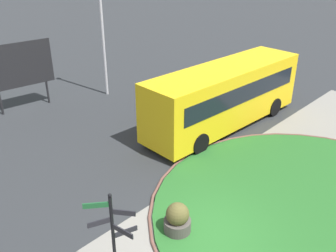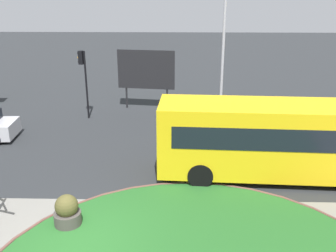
{
  "view_description": "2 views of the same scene",
  "coord_description": "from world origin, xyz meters",
  "px_view_note": "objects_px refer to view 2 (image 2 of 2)",
  "views": [
    {
      "loc": [
        -7.59,
        -5.45,
        8.56
      ],
      "look_at": [
        1.61,
        3.35,
        2.28
      ],
      "focal_mm": 39.87,
      "sensor_mm": 36.0,
      "label": 1
    },
    {
      "loc": [
        2.99,
        -9.79,
        7.39
      ],
      "look_at": [
        2.66,
        3.43,
        2.61
      ],
      "focal_mm": 40.84,
      "sensor_mm": 36.0,
      "label": 2
    }
  ],
  "objects_px": {
    "bus_yellow": "(276,139)",
    "billboard_right": "(146,71)",
    "lamppost_tall": "(223,42)",
    "traffic_light_near": "(83,70)",
    "planter_kerbside": "(67,212)"
  },
  "relations": [
    {
      "from": "traffic_light_near",
      "to": "lamppost_tall",
      "type": "xyz_separation_m",
      "value": [
        8.1,
        0.44,
        1.56
      ]
    },
    {
      "from": "traffic_light_near",
      "to": "planter_kerbside",
      "type": "height_order",
      "value": "traffic_light_near"
    },
    {
      "from": "bus_yellow",
      "to": "billboard_right",
      "type": "distance_m",
      "value": 11.19
    },
    {
      "from": "billboard_right",
      "to": "planter_kerbside",
      "type": "height_order",
      "value": "billboard_right"
    },
    {
      "from": "traffic_light_near",
      "to": "lamppost_tall",
      "type": "relative_size",
      "value": 0.48
    },
    {
      "from": "lamppost_tall",
      "to": "billboard_right",
      "type": "height_order",
      "value": "lamppost_tall"
    },
    {
      "from": "traffic_light_near",
      "to": "planter_kerbside",
      "type": "relative_size",
      "value": 3.53
    },
    {
      "from": "traffic_light_near",
      "to": "planter_kerbside",
      "type": "bearing_deg",
      "value": 113.84
    },
    {
      "from": "traffic_light_near",
      "to": "lamppost_tall",
      "type": "height_order",
      "value": "lamppost_tall"
    },
    {
      "from": "lamppost_tall",
      "to": "bus_yellow",
      "type": "bearing_deg",
      "value": -80.15
    },
    {
      "from": "traffic_light_near",
      "to": "billboard_right",
      "type": "xyz_separation_m",
      "value": [
        3.5,
        1.97,
        -0.44
      ]
    },
    {
      "from": "billboard_right",
      "to": "traffic_light_near",
      "type": "bearing_deg",
      "value": -143.26
    },
    {
      "from": "bus_yellow",
      "to": "billboard_right",
      "type": "height_order",
      "value": "billboard_right"
    },
    {
      "from": "bus_yellow",
      "to": "planter_kerbside",
      "type": "xyz_separation_m",
      "value": [
        -7.55,
        -3.72,
        -1.17
      ]
    },
    {
      "from": "bus_yellow",
      "to": "traffic_light_near",
      "type": "relative_size",
      "value": 2.36
    }
  ]
}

